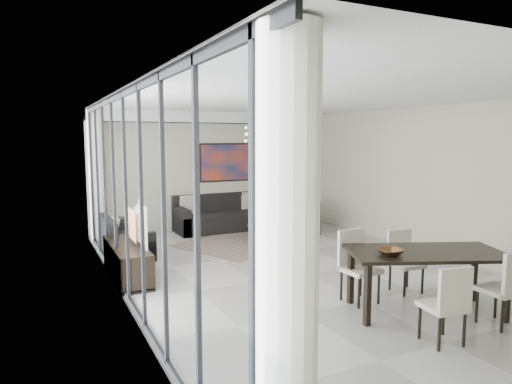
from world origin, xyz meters
TOP-DOWN VIEW (x-y plane):
  - room_shell at (0.46, 0.00)m, footprint 6.00×9.00m
  - window_wall at (-2.86, 0.00)m, footprint 0.37×8.95m
  - soffit at (0.00, 4.30)m, footprint 5.98×0.40m
  - painting at (0.50, 4.47)m, footprint 1.68×0.04m
  - chandelier at (0.30, 2.50)m, footprint 0.66×0.66m
  - rug at (0.03, 2.60)m, footprint 3.27×2.96m
  - coffee_table at (0.65, 2.66)m, footprint 0.96×0.96m
  - bowl_coffee at (0.61, 2.60)m, footprint 0.28×0.28m
  - sofa_main at (0.14, 4.07)m, footprint 2.41×0.98m
  - loveseat at (-2.54, 2.64)m, footprint 0.84×1.50m
  - armchair at (1.59, 2.99)m, footprint 0.89×0.94m
  - side_table at (-2.48, 3.60)m, footprint 0.42×0.42m
  - tv_console at (-2.76, 1.11)m, footprint 0.50×1.76m
  - television at (-2.60, 1.16)m, footprint 0.31×1.16m
  - dining_table at (0.45, -2.10)m, footprint 2.19×1.67m
  - dining_chair_sw at (-0.08, -2.94)m, footprint 0.47×0.47m
  - dining_chair_se at (0.95, -2.90)m, footprint 0.44×0.44m
  - dining_chair_nw at (-0.07, -1.34)m, footprint 0.49×0.49m
  - dining_chair_ne at (0.83, -1.31)m, footprint 0.44×0.44m
  - bowl_dining at (-0.10, -2.04)m, footprint 0.34×0.34m

SIDE VIEW (x-z plane):
  - rug at x=0.03m, z-range 0.00..0.01m
  - coffee_table at x=0.65m, z-range 0.02..0.36m
  - loveseat at x=-2.54m, z-range -0.12..0.63m
  - armchair at x=1.59m, z-range -0.12..0.65m
  - tv_console at x=-2.76m, z-range 0.00..0.55m
  - sofa_main at x=0.14m, z-range -0.14..0.73m
  - bowl_coffee at x=0.61m, z-range 0.34..0.42m
  - side_table at x=-2.48m, z-range 0.10..0.67m
  - dining_chair_ne at x=0.83m, z-range 0.06..0.97m
  - dining_chair_sw at x=-0.08m, z-range 0.07..0.97m
  - dining_chair_se at x=0.95m, z-range 0.07..1.03m
  - dining_chair_nw at x=-0.07m, z-range 0.07..1.07m
  - dining_table at x=0.45m, z-range 0.33..1.14m
  - bowl_dining at x=-0.10m, z-range 0.82..0.89m
  - television at x=-2.60m, z-range 0.55..1.21m
  - room_shell at x=0.46m, z-range 0.00..2.90m
  - window_wall at x=-2.86m, z-range 0.02..2.92m
  - painting at x=0.50m, z-range 1.16..2.14m
  - chandelier at x=0.30m, z-range 2.00..2.71m
  - soffit at x=0.00m, z-range 2.64..2.90m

